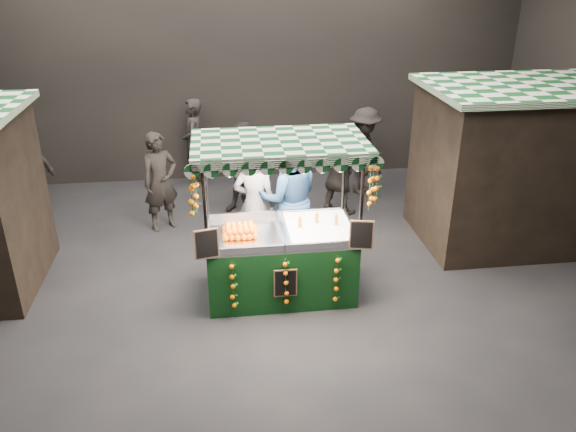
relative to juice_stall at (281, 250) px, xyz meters
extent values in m
plane|color=black|center=(-0.47, -0.20, -0.70)|extent=(12.00, 12.00, 0.00)
cube|color=black|center=(-0.47, 4.80, 1.80)|extent=(12.00, 0.10, 5.00)
cube|color=black|center=(3.93, 1.30, 0.55)|extent=(2.80, 2.00, 2.50)
cube|color=#0F481C|center=(3.93, 1.30, 1.85)|extent=(3.00, 2.20, 0.10)
cube|color=black|center=(-0.01, 0.04, -0.24)|extent=(2.01, 1.09, 0.91)
cube|color=silver|center=(-0.01, 0.04, 0.23)|extent=(2.01, 1.09, 0.04)
cylinder|color=black|center=(-0.99, -0.48, 0.39)|extent=(0.05, 0.05, 2.19)
cylinder|color=black|center=(0.96, -0.48, 0.39)|extent=(0.05, 0.05, 2.19)
cylinder|color=black|center=(-0.99, 0.56, 0.39)|extent=(0.05, 0.05, 2.19)
cylinder|color=black|center=(0.96, 0.56, 0.39)|extent=(0.05, 0.05, 2.19)
cube|color=#0F481C|center=(-0.01, 0.04, 1.52)|extent=(2.23, 1.32, 0.07)
cube|color=silver|center=(0.53, 0.04, 0.28)|extent=(0.89, 0.98, 0.07)
cube|color=black|center=(-1.00, -0.54, 0.44)|extent=(0.31, 0.09, 0.40)
cube|color=black|center=(0.97, -0.54, 0.44)|extent=(0.31, 0.09, 0.40)
cube|color=black|center=(-0.01, -0.55, -0.20)|extent=(0.31, 0.02, 0.40)
imported|color=gray|center=(-0.28, 1.15, 0.20)|extent=(0.73, 0.55, 1.79)
imported|color=navy|center=(0.24, 1.08, 0.30)|extent=(0.99, 0.78, 2.00)
imported|color=black|center=(-1.80, 2.40, 0.17)|extent=(0.75, 0.67, 1.73)
imported|color=black|center=(-0.30, 2.87, 0.16)|extent=(0.95, 0.81, 1.72)
imported|color=black|center=(-0.21, 3.36, 0.08)|extent=(0.93, 0.40, 1.57)
imported|color=black|center=(2.06, 3.55, 0.17)|extent=(1.26, 1.24, 1.74)
imported|color=#282320|center=(-4.40, 2.33, 0.16)|extent=(1.00, 0.96, 1.73)
imported|color=#2D2924|center=(1.38, 2.68, 0.14)|extent=(1.47, 1.42, 1.68)
imported|color=black|center=(-1.28, 4.40, 0.21)|extent=(0.48, 0.69, 1.81)
imported|color=black|center=(-4.28, 3.40, 0.16)|extent=(1.21, 1.25, 1.71)
camera|label=1|loc=(-0.79, -6.87, 3.72)|focal=35.47mm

